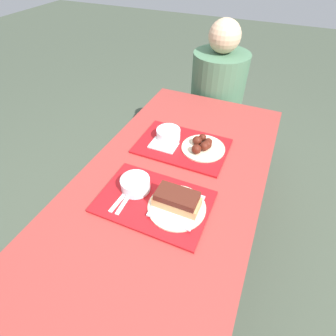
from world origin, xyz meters
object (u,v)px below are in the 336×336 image
(tray_near, at_px, (154,201))
(bowl_coleslaw_near, at_px, (135,184))
(wings_plate_far, at_px, (202,146))
(brisket_sandwich_plate, at_px, (177,202))
(bowl_coleslaw_far, at_px, (168,134))
(person_seated_across, at_px, (218,83))
(tray_far, at_px, (182,146))

(tray_near, distance_m, bowl_coleslaw_near, 0.11)
(bowl_coleslaw_near, relative_size, wings_plate_far, 0.57)
(bowl_coleslaw_near, distance_m, brisket_sandwich_plate, 0.20)
(tray_near, distance_m, bowl_coleslaw_far, 0.43)
(bowl_coleslaw_near, bearing_deg, brisket_sandwich_plate, -7.06)
(person_seated_across, bearing_deg, brisket_sandwich_plate, -82.49)
(wings_plate_far, relative_size, person_seated_across, 0.31)
(tray_far, height_order, bowl_coleslaw_near, bowl_coleslaw_near)
(brisket_sandwich_plate, xyz_separation_m, bowl_coleslaw_far, (-0.21, 0.41, -0.00))
(person_seated_across, bearing_deg, wings_plate_far, -80.41)
(bowl_coleslaw_near, xyz_separation_m, person_seated_across, (0.04, 1.15, -0.03))
(brisket_sandwich_plate, distance_m, wings_plate_far, 0.40)
(tray_near, relative_size, wings_plate_far, 2.09)
(bowl_coleslaw_near, distance_m, bowl_coleslaw_far, 0.39)
(tray_far, distance_m, bowl_coleslaw_far, 0.10)
(tray_far, distance_m, wings_plate_far, 0.11)
(bowl_coleslaw_far, relative_size, person_seated_across, 0.18)
(tray_far, height_order, person_seated_across, person_seated_across)
(tray_far, xyz_separation_m, person_seated_across, (-0.03, 0.78, 0.01))
(bowl_coleslaw_near, distance_m, wings_plate_far, 0.41)
(tray_near, height_order, person_seated_across, person_seated_across)
(bowl_coleslaw_near, bearing_deg, bowl_coleslaw_far, 92.39)
(person_seated_across, bearing_deg, bowl_coleslaw_near, -92.23)
(wings_plate_far, bearing_deg, tray_far, -173.11)
(tray_far, height_order, brisket_sandwich_plate, brisket_sandwich_plate)
(tray_near, bearing_deg, bowl_coleslaw_near, 164.36)
(tray_far, xyz_separation_m, bowl_coleslaw_near, (-0.07, -0.36, 0.04))
(tray_far, relative_size, person_seated_across, 0.65)
(tray_far, xyz_separation_m, wings_plate_far, (0.10, 0.01, 0.03))
(tray_far, xyz_separation_m, bowl_coleslaw_far, (-0.09, 0.02, 0.04))
(wings_plate_far, bearing_deg, person_seated_across, 99.59)
(person_seated_across, bearing_deg, bowl_coleslaw_far, -94.56)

